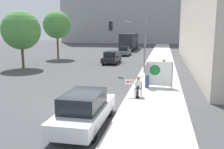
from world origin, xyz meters
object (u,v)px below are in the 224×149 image
at_px(city_bus_on_road, 129,41).
at_px(street_tree_near_curb, 21,30).
at_px(traffic_light_pole, 131,35).
at_px(parked_car_curbside, 85,110).
at_px(street_tree_midblock, 57,25).
at_px(seated_protester, 138,86).
at_px(pedestrian_behind, 164,71).
at_px(jogger_on_sidewalk, 147,74).
at_px(protest_banner, 160,74).
at_px(car_on_road_nearest, 112,57).
at_px(car_on_road_midblock, 124,51).

relative_size(city_bus_on_road, street_tree_near_curb, 1.71).
bearing_deg(traffic_light_pole, parked_car_curbside, -90.79).
bearing_deg(street_tree_midblock, seated_protester, -54.72).
distance_m(traffic_light_pole, parked_car_curbside, 13.80).
bearing_deg(traffic_light_pole, seated_protester, -79.62).
relative_size(city_bus_on_road, street_tree_midblock, 1.55).
bearing_deg(street_tree_near_curb, pedestrian_behind, -20.85).
distance_m(jogger_on_sidewalk, protest_banner, 0.91).
bearing_deg(jogger_on_sidewalk, city_bus_on_road, -117.31).
height_order(protest_banner, city_bus_on_road, city_bus_on_road).
bearing_deg(pedestrian_behind, car_on_road_nearest, 14.29).
relative_size(car_on_road_nearest, street_tree_midblock, 0.65).
height_order(parked_car_curbside, city_bus_on_road, city_bus_on_road).
bearing_deg(street_tree_midblock, car_on_road_nearest, -22.77).
relative_size(traffic_light_pole, car_on_road_midblock, 1.07).
bearing_deg(city_bus_on_road, jogger_on_sidewalk, -80.12).
height_order(seated_protester, parked_car_curbside, parked_car_curbside).
relative_size(jogger_on_sidewalk, pedestrian_behind, 0.99).
height_order(car_on_road_nearest, street_tree_midblock, street_tree_midblock).
bearing_deg(jogger_on_sidewalk, street_tree_near_curb, -64.91).
height_order(jogger_on_sidewalk, protest_banner, jogger_on_sidewalk).
bearing_deg(city_bus_on_road, parked_car_curbside, -84.73).
bearing_deg(city_bus_on_road, protest_banner, -78.64).
xyz_separation_m(seated_protester, traffic_light_pole, (-1.60, 8.71, 2.79)).
height_order(pedestrian_behind, car_on_road_midblock, pedestrian_behind).
distance_m(pedestrian_behind, street_tree_midblock, 21.57).
xyz_separation_m(pedestrian_behind, city_bus_on_road, (-7.14, 33.08, 0.81)).
xyz_separation_m(seated_protester, jogger_on_sidewalk, (0.38, 2.54, 0.28)).
bearing_deg(street_tree_midblock, street_tree_near_curb, -89.88).
xyz_separation_m(jogger_on_sidewalk, street_tree_midblock, (-13.93, 16.60, 3.72)).
bearing_deg(car_on_road_nearest, car_on_road_midblock, 89.93).
height_order(seated_protester, city_bus_on_road, city_bus_on_road).
bearing_deg(car_on_road_midblock, jogger_on_sidewalk, -77.20).
bearing_deg(parked_car_curbside, city_bus_on_road, 95.27).
bearing_deg(car_on_road_midblock, street_tree_near_curb, -118.96).
bearing_deg(protest_banner, seated_protester, -113.67).
xyz_separation_m(street_tree_near_curb, street_tree_midblock, (-0.02, 9.29, 0.74)).
bearing_deg(pedestrian_behind, seated_protester, 145.30).
xyz_separation_m(car_on_road_nearest, city_bus_on_road, (-0.80, 21.71, 1.17)).
height_order(traffic_light_pole, car_on_road_nearest, traffic_light_pole).
xyz_separation_m(protest_banner, car_on_road_nearest, (-6.10, 12.65, -0.36)).
relative_size(car_on_road_midblock, street_tree_near_curb, 0.77).
height_order(jogger_on_sidewalk, pedestrian_behind, pedestrian_behind).
distance_m(seated_protester, car_on_road_midblock, 26.00).
xyz_separation_m(protest_banner, traffic_light_pole, (-2.84, 5.87, 2.50)).
bearing_deg(parked_car_curbside, car_on_road_midblock, 95.76).
xyz_separation_m(jogger_on_sidewalk, car_on_road_nearest, (-5.24, 12.95, -0.35)).
bearing_deg(seated_protester, jogger_on_sidewalk, 104.47).
distance_m(seated_protester, traffic_light_pole, 9.29).
bearing_deg(seated_protester, car_on_road_midblock, 123.80).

